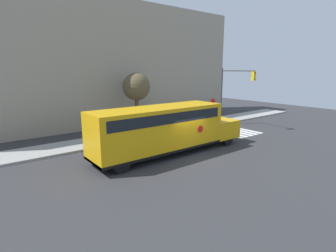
# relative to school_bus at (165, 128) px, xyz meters

# --- Properties ---
(ground_plane) EXTENTS (60.00, 60.00, 0.00)m
(ground_plane) POSITION_rel_school_bus_xyz_m (1.07, -1.01, -1.83)
(ground_plane) COLOR #333335
(sidewalk_strip) EXTENTS (44.00, 3.00, 0.15)m
(sidewalk_strip) POSITION_rel_school_bus_xyz_m (1.07, 5.49, -1.75)
(sidewalk_strip) COLOR #9E9E99
(sidewalk_strip) RESTS_ON ground
(building_backdrop) EXTENTS (32.00, 4.00, 12.15)m
(building_backdrop) POSITION_rel_school_bus_xyz_m (1.07, 11.99, 4.24)
(building_backdrop) COLOR #9E937F
(building_backdrop) RESTS_ON ground
(crosswalk_stripes) EXTENTS (3.30, 3.20, 0.01)m
(crosswalk_stripes) POSITION_rel_school_bus_xyz_m (8.98, 0.99, -1.83)
(crosswalk_stripes) COLOR white
(crosswalk_stripes) RESTS_ON ground
(school_bus) EXTENTS (11.31, 2.57, 3.22)m
(school_bus) POSITION_rel_school_bus_xyz_m (0.00, 0.00, 0.00)
(school_bus) COLOR #EAA80F
(school_bus) RESTS_ON ground
(stop_sign) EXTENTS (0.70, 0.10, 2.74)m
(stop_sign) POSITION_rel_school_bus_xyz_m (9.27, 4.40, -0.02)
(stop_sign) COLOR #38383A
(stop_sign) RESTS_ON ground
(traffic_light) EXTENTS (0.28, 3.83, 5.68)m
(traffic_light) POSITION_rel_school_bus_xyz_m (10.33, 3.00, 1.96)
(traffic_light) COLOR #38383A
(traffic_light) RESTS_ON ground
(tree_near_sidewalk) EXTENTS (2.54, 2.54, 5.27)m
(tree_near_sidewalk) POSITION_rel_school_bus_xyz_m (2.55, 7.68, 2.11)
(tree_near_sidewalk) COLOR brown
(tree_near_sidewalk) RESTS_ON ground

